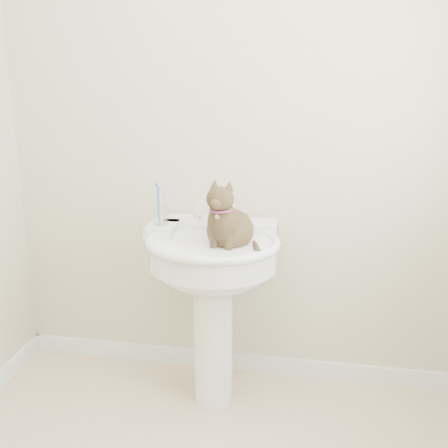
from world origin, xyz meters
The scene contains 7 objects.
wall_back centered at (0.00, 1.10, 1.25)m, with size 2.20×0.00×2.50m, color beige, non-canonical shape.
baseboard_back centered at (0.00, 1.09, 0.04)m, with size 2.20×0.02×0.09m, color white.
pedestal_sink centered at (-0.05, 0.81, 0.65)m, with size 0.60×0.59×0.83m.
faucet centered at (-0.05, 0.96, 0.87)m, with size 0.28×0.12×0.14m.
soap_bar centered at (-0.02, 1.04, 0.84)m, with size 0.09×0.06×0.03m, color #FA3114.
toothbrush_cup centered at (-0.30, 0.87, 0.88)m, with size 0.07×0.07×0.19m.
cat centered at (0.02, 0.78, 0.87)m, with size 0.22×0.28×0.40m.
Camera 1 is at (0.41, -1.43, 1.55)m, focal length 45.00 mm.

